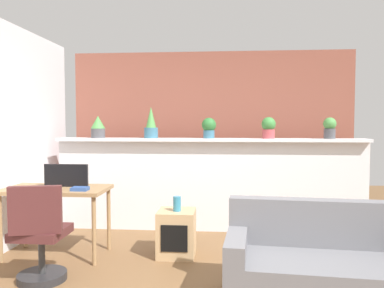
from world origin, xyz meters
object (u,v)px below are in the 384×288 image
(potted_plant_2, at_px, (209,127))
(office_chair, at_px, (40,241))
(potted_plant_1, at_px, (151,125))
(potted_plant_4, at_px, (330,128))
(couch, at_px, (325,270))
(potted_plant_3, at_px, (269,127))
(potted_plant_0, at_px, (98,127))
(side_cube_shelf, at_px, (176,233))
(tv_monitor, at_px, (66,175))
(vase_on_shelf, at_px, (177,204))
(desk, at_px, (57,195))
(book_on_desk, at_px, (80,189))

(potted_plant_2, height_order, office_chair, potted_plant_2)
(potted_plant_1, distance_m, office_chair, 2.21)
(potted_plant_2, bearing_deg, potted_plant_4, -0.49)
(potted_plant_4, distance_m, couch, 2.38)
(potted_plant_3, height_order, potted_plant_4, potted_plant_3)
(potted_plant_2, bearing_deg, potted_plant_0, -179.64)
(potted_plant_1, height_order, side_cube_shelf, potted_plant_1)
(potted_plant_0, distance_m, tv_monitor, 1.15)
(potted_plant_3, height_order, side_cube_shelf, potted_plant_3)
(potted_plant_1, distance_m, potted_plant_4, 2.34)
(tv_monitor, height_order, vase_on_shelf, tv_monitor)
(potted_plant_1, distance_m, couch, 2.95)
(potted_plant_3, bearing_deg, side_cube_shelf, -137.54)
(potted_plant_0, relative_size, couch, 0.19)
(potted_plant_3, relative_size, side_cube_shelf, 0.56)
(tv_monitor, bearing_deg, couch, -21.68)
(potted_plant_1, bearing_deg, potted_plant_2, -0.59)
(tv_monitor, bearing_deg, potted_plant_3, 23.88)
(desk, height_order, tv_monitor, tv_monitor)
(vase_on_shelf, bearing_deg, couch, -37.61)
(potted_plant_3, height_order, office_chair, potted_plant_3)
(tv_monitor, bearing_deg, book_on_desk, -43.20)
(desk, xyz_separation_m, tv_monitor, (0.08, 0.08, 0.21))
(potted_plant_0, relative_size, tv_monitor, 0.62)
(desk, relative_size, office_chair, 1.21)
(office_chair, bearing_deg, potted_plant_3, 39.10)
(tv_monitor, height_order, side_cube_shelf, tv_monitor)
(book_on_desk, bearing_deg, potted_plant_1, 68.12)
(potted_plant_2, bearing_deg, vase_on_shelf, -106.26)
(vase_on_shelf, bearing_deg, desk, -176.55)
(tv_monitor, distance_m, couch, 2.80)
(side_cube_shelf, distance_m, couch, 1.68)
(potted_plant_4, xyz_separation_m, desk, (-3.17, -1.10, -0.73))
(potted_plant_0, xyz_separation_m, desk, (-0.10, -1.10, -0.73))
(potted_plant_2, height_order, potted_plant_4, potted_plant_4)
(potted_plant_0, height_order, potted_plant_2, potted_plant_0)
(vase_on_shelf, bearing_deg, side_cube_shelf, 111.13)
(side_cube_shelf, xyz_separation_m, couch, (1.32, -1.03, 0.03))
(potted_plant_2, relative_size, book_on_desk, 1.63)
(potted_plant_4, xyz_separation_m, side_cube_shelf, (-1.87, -1.00, -1.14))
(potted_plant_2, xyz_separation_m, desk, (-1.61, -1.11, -0.73))
(potted_plant_4, bearing_deg, vase_on_shelf, -151.30)
(potted_plant_2, xyz_separation_m, potted_plant_3, (0.78, -0.01, 0.00))
(side_cube_shelf, bearing_deg, tv_monitor, -178.88)
(potted_plant_1, xyz_separation_m, potted_plant_4, (2.34, -0.02, -0.04))
(book_on_desk, bearing_deg, potted_plant_0, 99.91)
(potted_plant_1, height_order, potted_plant_4, potted_plant_1)
(potted_plant_3, xyz_separation_m, vase_on_shelf, (-1.08, -1.03, -0.81))
(potted_plant_1, bearing_deg, office_chair, -110.11)
(side_cube_shelf, bearing_deg, potted_plant_4, 27.98)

